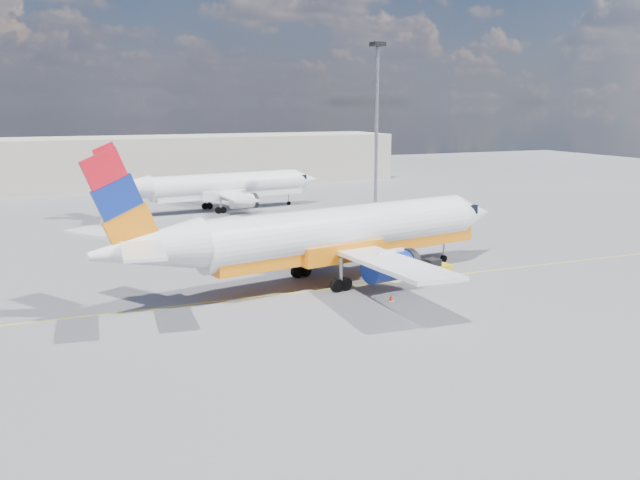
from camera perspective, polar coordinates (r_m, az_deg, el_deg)
name	(u,v)px	position (r m, az deg, el deg)	size (l,w,h in m)	color
ground	(363,297)	(50.43, 3.50, -4.57)	(240.00, 240.00, 0.00)	#5C5C61
taxi_line	(345,287)	(53.02, 2.02, -3.78)	(70.00, 0.15, 0.01)	yellow
terminal_main	(187,160)	(121.69, -10.62, 6.30)	(70.00, 14.00, 8.00)	beige
main_jet	(331,235)	(53.71, 0.92, 0.41)	(36.34, 28.01, 10.96)	white
second_jet	(220,187)	(90.74, -8.04, 4.23)	(29.98, 23.46, 9.07)	white
gse_tug	(436,269)	(56.07, 9.24, -2.31)	(2.37, 1.62, 1.60)	black
traffic_cone	(391,298)	(49.51, 5.71, -4.62)	(0.35, 0.35, 0.50)	white
floodlight_mast	(377,113)	(86.85, 4.56, 10.12)	(1.49, 1.49, 20.46)	#96959D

